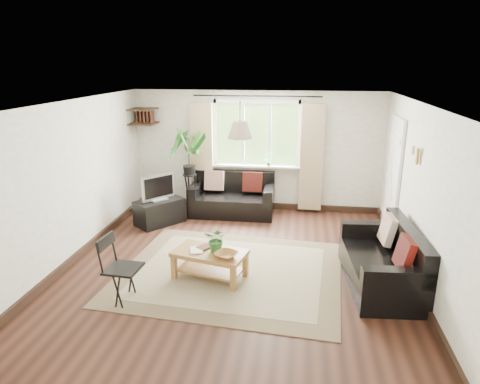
# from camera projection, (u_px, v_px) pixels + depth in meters

# --- Properties ---
(floor) EXTENTS (5.50, 5.50, 0.00)m
(floor) POSITION_uv_depth(u_px,v_px,m) (236.00, 267.00, 6.37)
(floor) COLOR black
(floor) RESTS_ON ground
(ceiling) EXTENTS (5.50, 5.50, 0.00)m
(ceiling) POSITION_uv_depth(u_px,v_px,m) (236.00, 104.00, 5.67)
(ceiling) COLOR white
(ceiling) RESTS_ON floor
(wall_back) EXTENTS (5.00, 0.02, 2.40)m
(wall_back) POSITION_uv_depth(u_px,v_px,m) (257.00, 151.00, 8.63)
(wall_back) COLOR beige
(wall_back) RESTS_ON floor
(wall_front) EXTENTS (5.00, 0.02, 2.40)m
(wall_front) POSITION_uv_depth(u_px,v_px,m) (184.00, 288.00, 3.42)
(wall_front) COLOR beige
(wall_front) RESTS_ON floor
(wall_left) EXTENTS (0.02, 5.50, 2.40)m
(wall_left) POSITION_uv_depth(u_px,v_px,m) (70.00, 183.00, 6.36)
(wall_left) COLOR beige
(wall_left) RESTS_ON floor
(wall_right) EXTENTS (0.02, 5.50, 2.40)m
(wall_right) POSITION_uv_depth(u_px,v_px,m) (422.00, 198.00, 5.68)
(wall_right) COLOR beige
(wall_right) RESTS_ON floor
(rug) EXTENTS (3.32, 2.91, 0.02)m
(rug) POSITION_uv_depth(u_px,v_px,m) (231.00, 271.00, 6.22)
(rug) COLOR beige
(rug) RESTS_ON floor
(window) EXTENTS (2.50, 0.16, 2.16)m
(window) POSITION_uv_depth(u_px,v_px,m) (257.00, 134.00, 8.48)
(window) COLOR white
(window) RESTS_ON wall_back
(door) EXTENTS (0.06, 0.96, 2.06)m
(door) POSITION_uv_depth(u_px,v_px,m) (393.00, 179.00, 7.35)
(door) COLOR silver
(door) RESTS_ON wall_right
(corner_shelf) EXTENTS (0.50, 0.50, 0.34)m
(corner_shelf) POSITION_uv_depth(u_px,v_px,m) (143.00, 116.00, 8.49)
(corner_shelf) COLOR black
(corner_shelf) RESTS_ON wall_back
(pendant_lamp) EXTENTS (0.36, 0.36, 0.54)m
(pendant_lamp) POSITION_uv_depth(u_px,v_px,m) (240.00, 126.00, 6.15)
(pendant_lamp) COLOR beige
(pendant_lamp) RESTS_ON ceiling
(wall_sconce) EXTENTS (0.12, 0.12, 0.28)m
(wall_sconce) POSITION_uv_depth(u_px,v_px,m) (415.00, 153.00, 5.82)
(wall_sconce) COLOR beige
(wall_sconce) RESTS_ON wall_right
(sofa_back) EXTENTS (1.65, 0.84, 0.77)m
(sofa_back) POSITION_uv_depth(u_px,v_px,m) (232.00, 196.00, 8.48)
(sofa_back) COLOR black
(sofa_back) RESTS_ON floor
(sofa_right) EXTENTS (1.75, 0.97, 0.79)m
(sofa_right) POSITION_uv_depth(u_px,v_px,m) (381.00, 258.00, 5.77)
(sofa_right) COLOR black
(sofa_right) RESTS_ON floor
(coffee_table) EXTENTS (1.10, 0.77, 0.41)m
(coffee_table) POSITION_uv_depth(u_px,v_px,m) (210.00, 265.00, 6.00)
(coffee_table) COLOR olive
(coffee_table) RESTS_ON floor
(table_plant) EXTENTS (0.37, 0.33, 0.35)m
(table_plant) POSITION_uv_depth(u_px,v_px,m) (217.00, 239.00, 5.90)
(table_plant) COLOR #2B6227
(table_plant) RESTS_ON coffee_table
(bowl) EXTENTS (0.40, 0.40, 0.07)m
(bowl) POSITION_uv_depth(u_px,v_px,m) (226.00, 255.00, 5.75)
(bowl) COLOR #9C6A35
(bowl) RESTS_ON coffee_table
(book_a) EXTENTS (0.22, 0.27, 0.02)m
(book_a) POSITION_uv_depth(u_px,v_px,m) (190.00, 250.00, 5.95)
(book_a) COLOR white
(book_a) RESTS_ON coffee_table
(book_b) EXTENTS (0.26, 0.28, 0.02)m
(book_b) POSITION_uv_depth(u_px,v_px,m) (200.00, 245.00, 6.11)
(book_b) COLOR #562E22
(book_b) RESTS_ON coffee_table
(tv_stand) EXTENTS (0.92, 0.98, 0.46)m
(tv_stand) POSITION_uv_depth(u_px,v_px,m) (160.00, 212.00, 8.02)
(tv_stand) COLOR black
(tv_stand) RESTS_ON floor
(tv) EXTENTS (0.59, 0.65, 0.51)m
(tv) POSITION_uv_depth(u_px,v_px,m) (158.00, 187.00, 7.88)
(tv) COLOR #A5A5AA
(tv) RESTS_ON tv_stand
(palm_stand) EXTENTS (0.81, 0.81, 1.67)m
(palm_stand) POSITION_uv_depth(u_px,v_px,m) (190.00, 171.00, 8.55)
(palm_stand) COLOR black
(palm_stand) RESTS_ON floor
(folding_chair) EXTENTS (0.48, 0.48, 0.87)m
(folding_chair) POSITION_uv_depth(u_px,v_px,m) (123.00, 270.00, 5.36)
(folding_chair) COLOR black
(folding_chair) RESTS_ON floor
(sill_plant) EXTENTS (0.14, 0.10, 0.27)m
(sill_plant) POSITION_uv_depth(u_px,v_px,m) (268.00, 159.00, 8.52)
(sill_plant) COLOR #2D6023
(sill_plant) RESTS_ON window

